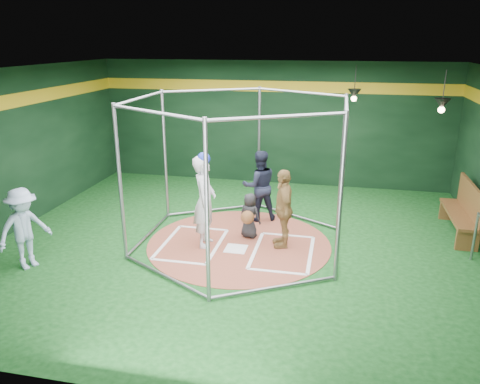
% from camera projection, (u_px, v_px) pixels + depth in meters
% --- Properties ---
extents(room_shell, '(10.10, 9.10, 3.53)m').
position_uv_depth(room_shell, '(239.00, 162.00, 9.21)').
color(room_shell, '#0D3A11').
rests_on(room_shell, ground).
extents(clay_disc, '(3.80, 3.80, 0.01)m').
position_uv_depth(clay_disc, '(239.00, 243.00, 9.75)').
color(clay_disc, brown).
rests_on(clay_disc, ground).
extents(home_plate, '(0.43, 0.43, 0.01)m').
position_uv_depth(home_plate, '(236.00, 249.00, 9.47)').
color(home_plate, white).
rests_on(home_plate, clay_disc).
extents(batter_box_left, '(1.17, 1.77, 0.01)m').
position_uv_depth(batter_box_left, '(192.00, 244.00, 9.70)').
color(batter_box_left, white).
rests_on(batter_box_left, clay_disc).
extents(batter_box_right, '(1.17, 1.77, 0.01)m').
position_uv_depth(batter_box_right, '(283.00, 252.00, 9.32)').
color(batter_box_right, white).
rests_on(batter_box_right, clay_disc).
extents(batting_cage, '(4.05, 4.67, 3.00)m').
position_uv_depth(batting_cage, '(239.00, 174.00, 9.28)').
color(batting_cage, gray).
rests_on(batting_cage, ground).
extents(pendant_lamp_near, '(0.34, 0.34, 0.90)m').
position_uv_depth(pendant_lamp_near, '(354.00, 94.00, 11.80)').
color(pendant_lamp_near, black).
rests_on(pendant_lamp_near, room_shell).
extents(pendant_lamp_far, '(0.34, 0.34, 0.90)m').
position_uv_depth(pendant_lamp_far, '(442.00, 104.00, 9.95)').
color(pendant_lamp_far, black).
rests_on(pendant_lamp_far, room_shell).
extents(batter_figure, '(0.55, 0.75, 1.96)m').
position_uv_depth(batter_figure, '(205.00, 200.00, 9.39)').
color(batter_figure, silver).
rests_on(batter_figure, clay_disc).
extents(visitor_leopard, '(0.62, 1.02, 1.62)m').
position_uv_depth(visitor_leopard, '(283.00, 208.00, 9.39)').
color(visitor_leopard, tan).
rests_on(visitor_leopard, clay_disc).
extents(catcher_figure, '(0.55, 0.61, 0.97)m').
position_uv_depth(catcher_figure, '(249.00, 216.00, 9.88)').
color(catcher_figure, black).
rests_on(catcher_figure, clay_disc).
extents(umpire, '(0.99, 0.89, 1.65)m').
position_uv_depth(umpire, '(259.00, 186.00, 10.78)').
color(umpire, black).
rests_on(umpire, clay_disc).
extents(bystander_blue, '(0.95, 1.14, 1.54)m').
position_uv_depth(bystander_blue, '(24.00, 229.00, 8.52)').
color(bystander_blue, '#9FB6D3').
rests_on(bystander_blue, ground).
extents(dugout_bench, '(0.46, 1.95, 1.14)m').
position_uv_depth(dugout_bench, '(464.00, 209.00, 10.04)').
color(dugout_bench, brown).
rests_on(dugout_bench, ground).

